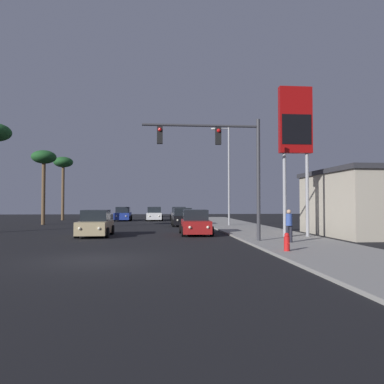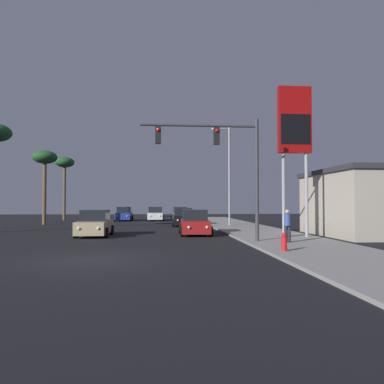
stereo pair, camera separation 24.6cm
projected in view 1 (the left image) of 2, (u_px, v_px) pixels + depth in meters
The scene contains 15 objects.
ground_plane at pixel (94, 260), 13.91m from camera, with size 120.00×120.00×0.00m, color black.
sidewalk_right at pixel (266, 234), 24.72m from camera, with size 5.00×60.00×0.12m.
car_black at pixel (182, 218), 34.97m from camera, with size 2.04×4.32×1.68m.
car_blue at pixel (123, 214), 45.41m from camera, with size 2.04×4.31×1.68m.
car_red at pixel (195, 223), 25.10m from camera, with size 2.04×4.34×1.68m.
car_white at pixel (154, 214), 45.90m from camera, with size 2.04×4.32×1.68m.
car_tan at pixel (96, 224), 23.99m from camera, with size 2.04×4.31×1.68m.
car_grey at pixel (179, 214), 45.84m from camera, with size 2.04×4.31×1.68m.
traffic_light_mast at pixel (226, 155), 19.84m from camera, with size 6.29×0.36×6.50m.
street_lamp at pixel (228, 170), 34.17m from camera, with size 1.74×0.24×9.00m.
gas_station_sign at pixel (295, 128), 22.47m from camera, with size 2.00×0.42×9.00m.
fire_hydrant at pixel (287, 242), 15.55m from camera, with size 0.24×0.34×0.76m.
pedestrian_on_sidewalk at pixel (289, 224), 18.96m from camera, with size 0.34×0.32×1.67m.
palm_tree_mid at pixel (44, 160), 37.19m from camera, with size 2.40×2.40×7.39m.
palm_tree_far at pixel (63, 165), 47.10m from camera, with size 2.40×2.40×7.98m.
Camera 1 is at (2.38, -14.25, 2.09)m, focal length 35.00 mm.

